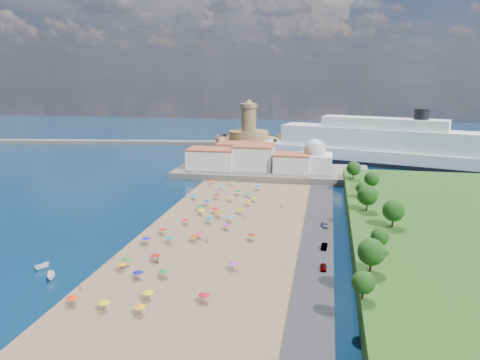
# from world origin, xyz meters

# --- Properties ---
(ground) EXTENTS (700.00, 700.00, 0.00)m
(ground) POSITION_xyz_m (0.00, 0.00, 0.00)
(ground) COLOR #071938
(ground) RESTS_ON ground
(terrace) EXTENTS (90.00, 36.00, 3.00)m
(terrace) POSITION_xyz_m (10.00, 73.00, 1.50)
(terrace) COLOR #59544C
(terrace) RESTS_ON ground
(jetty) EXTENTS (18.00, 70.00, 2.40)m
(jetty) POSITION_xyz_m (-12.00, 108.00, 1.20)
(jetty) COLOR #59544C
(jetty) RESTS_ON ground
(breakwater) EXTENTS (199.03, 34.77, 2.60)m
(breakwater) POSITION_xyz_m (-110.00, 153.00, 1.30)
(breakwater) COLOR #59544C
(breakwater) RESTS_ON ground
(waterfront_buildings) EXTENTS (57.00, 29.00, 11.00)m
(waterfront_buildings) POSITION_xyz_m (-3.05, 73.64, 7.88)
(waterfront_buildings) COLOR silver
(waterfront_buildings) RESTS_ON terrace
(domed_building) EXTENTS (16.00, 16.00, 15.00)m
(domed_building) POSITION_xyz_m (30.00, 71.00, 8.97)
(domed_building) COLOR silver
(domed_building) RESTS_ON terrace
(fortress) EXTENTS (40.00, 40.00, 32.40)m
(fortress) POSITION_xyz_m (-12.00, 138.00, 6.68)
(fortress) COLOR #A68253
(fortress) RESTS_ON ground
(cruise_ship) EXTENTS (137.07, 60.28, 29.97)m
(cruise_ship) POSITION_xyz_m (64.15, 111.12, 8.87)
(cruise_ship) COLOR black
(cruise_ship) RESTS_ON ground
(beach_parasols) EXTENTS (32.35, 114.28, 2.20)m
(beach_parasols) POSITION_xyz_m (-1.63, -7.50, 2.15)
(beach_parasols) COLOR gray
(beach_parasols) RESTS_ON beach
(beachgoers) EXTENTS (38.34, 99.03, 1.83)m
(beachgoers) POSITION_xyz_m (-3.72, -6.80, 1.14)
(beachgoers) COLOR tan
(beachgoers) RESTS_ON beach
(moored_boats) EXTENTS (9.08, 9.44, 1.74)m
(moored_boats) POSITION_xyz_m (-28.25, -49.87, 0.82)
(moored_boats) COLOR white
(moored_boats) RESTS_ON ground
(parked_cars) EXTENTS (2.61, 37.17, 1.38)m
(parked_cars) POSITION_xyz_m (36.00, -17.28, 1.37)
(parked_cars) COLOR gray
(parked_cars) RESTS_ON promenade
(hillside_trees) EXTENTS (15.91, 109.31, 7.93)m
(hillside_trees) POSITION_xyz_m (48.72, -5.95, 10.28)
(hillside_trees) COLOR #382314
(hillside_trees) RESTS_ON hillside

